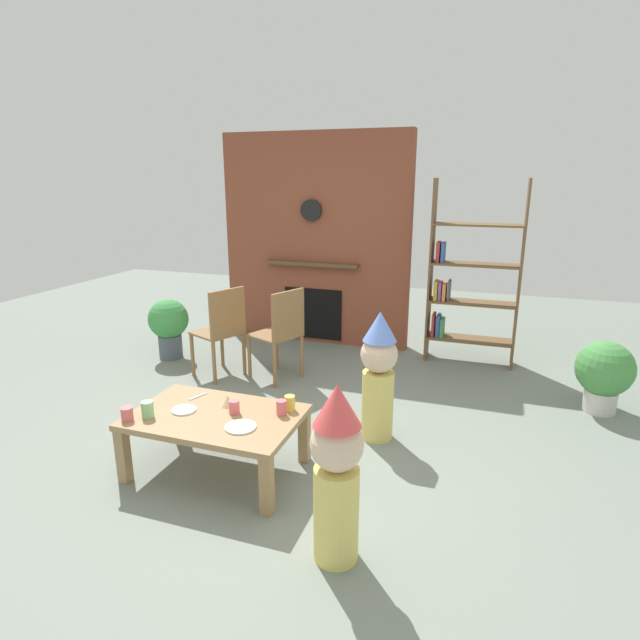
{
  "coord_description": "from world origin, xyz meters",
  "views": [
    {
      "loc": [
        1.32,
        -2.99,
        1.91
      ],
      "look_at": [
        0.15,
        0.4,
        0.9
      ],
      "focal_mm": 28.66,
      "sensor_mm": 36.0,
      "label": 1
    }
  ],
  "objects_px": {
    "paper_cup_near_right": "(281,408)",
    "child_in_pink": "(379,373)",
    "paper_cup_far_right": "(290,403)",
    "paper_cup_near_left": "(127,414)",
    "coffee_table": "(216,423)",
    "dining_chair_middle": "(282,330)",
    "paper_cup_center": "(148,409)",
    "paper_plate_front": "(184,410)",
    "paper_plate_rear": "(241,427)",
    "potted_plant_short": "(169,324)",
    "paper_cup_far_left": "(234,407)",
    "potted_plant_tall": "(604,372)",
    "dining_chair_left": "(222,327)",
    "child_with_cone_hat": "(337,470)",
    "birthday_cake_slice": "(228,401)",
    "bookshelf": "(466,282)"
  },
  "relations": [
    {
      "from": "paper_cup_near_right",
      "to": "child_with_cone_hat",
      "type": "relative_size",
      "value": 0.1
    },
    {
      "from": "paper_cup_far_right",
      "to": "paper_cup_center",
      "type": "bearing_deg",
      "value": -154.4
    },
    {
      "from": "paper_cup_far_right",
      "to": "potted_plant_short",
      "type": "bearing_deg",
      "value": 142.37
    },
    {
      "from": "paper_cup_near_left",
      "to": "dining_chair_left",
      "type": "distance_m",
      "value": 1.78
    },
    {
      "from": "dining_chair_left",
      "to": "potted_plant_short",
      "type": "xyz_separation_m",
      "value": [
        -0.84,
        0.31,
        -0.13
      ]
    },
    {
      "from": "paper_cup_far_left",
      "to": "paper_plate_front",
      "type": "distance_m",
      "value": 0.35
    },
    {
      "from": "paper_cup_far_right",
      "to": "paper_plate_rear",
      "type": "bearing_deg",
      "value": -119.82
    },
    {
      "from": "paper_cup_near_right",
      "to": "potted_plant_short",
      "type": "relative_size",
      "value": 0.15
    },
    {
      "from": "paper_cup_far_right",
      "to": "paper_plate_rear",
      "type": "xyz_separation_m",
      "value": [
        -0.19,
        -0.33,
        -0.04
      ]
    },
    {
      "from": "paper_cup_near_left",
      "to": "child_with_cone_hat",
      "type": "relative_size",
      "value": 0.09
    },
    {
      "from": "paper_plate_rear",
      "to": "child_in_pink",
      "type": "bearing_deg",
      "value": 54.12
    },
    {
      "from": "bookshelf",
      "to": "paper_plate_rear",
      "type": "distance_m",
      "value": 3.1
    },
    {
      "from": "dining_chair_left",
      "to": "birthday_cake_slice",
      "type": "bearing_deg",
      "value": 144.38
    },
    {
      "from": "paper_cup_center",
      "to": "dining_chair_left",
      "type": "height_order",
      "value": "dining_chair_left"
    },
    {
      "from": "paper_cup_near_right",
      "to": "paper_cup_far_left",
      "type": "bearing_deg",
      "value": -164.63
    },
    {
      "from": "bookshelf",
      "to": "paper_cup_near_right",
      "type": "bearing_deg",
      "value": -110.44
    },
    {
      "from": "paper_cup_far_right",
      "to": "paper_cup_near_left",
      "type": "bearing_deg",
      "value": -152.7
    },
    {
      "from": "paper_cup_near_right",
      "to": "child_in_pink",
      "type": "relative_size",
      "value": 0.1
    },
    {
      "from": "child_in_pink",
      "to": "dining_chair_left",
      "type": "height_order",
      "value": "child_in_pink"
    },
    {
      "from": "paper_plate_rear",
      "to": "dining_chair_left",
      "type": "relative_size",
      "value": 0.22
    },
    {
      "from": "paper_cup_near_left",
      "to": "paper_cup_far_left",
      "type": "relative_size",
      "value": 0.97
    },
    {
      "from": "paper_plate_rear",
      "to": "paper_cup_near_right",
      "type": "bearing_deg",
      "value": 56.57
    },
    {
      "from": "paper_cup_near_right",
      "to": "potted_plant_tall",
      "type": "xyz_separation_m",
      "value": [
        2.17,
        1.71,
        -0.11
      ]
    },
    {
      "from": "bookshelf",
      "to": "paper_cup_near_right",
      "type": "height_order",
      "value": "bookshelf"
    },
    {
      "from": "paper_cup_center",
      "to": "paper_plate_front",
      "type": "xyz_separation_m",
      "value": [
        0.17,
        0.15,
        -0.05
      ]
    },
    {
      "from": "birthday_cake_slice",
      "to": "dining_chair_left",
      "type": "bearing_deg",
      "value": 120.63
    },
    {
      "from": "birthday_cake_slice",
      "to": "paper_cup_near_left",
      "type": "bearing_deg",
      "value": -141.94
    },
    {
      "from": "paper_cup_near_right",
      "to": "dining_chair_middle",
      "type": "relative_size",
      "value": 0.11
    },
    {
      "from": "birthday_cake_slice",
      "to": "potted_plant_tall",
      "type": "bearing_deg",
      "value": 33.71
    },
    {
      "from": "paper_cup_center",
      "to": "birthday_cake_slice",
      "type": "distance_m",
      "value": 0.51
    },
    {
      "from": "paper_cup_near_left",
      "to": "potted_plant_tall",
      "type": "xyz_separation_m",
      "value": [
        3.06,
        2.1,
        -0.11
      ]
    },
    {
      "from": "coffee_table",
      "to": "dining_chair_middle",
      "type": "bearing_deg",
      "value": 97.73
    },
    {
      "from": "paper_cup_center",
      "to": "paper_plate_rear",
      "type": "distance_m",
      "value": 0.64
    },
    {
      "from": "dining_chair_left",
      "to": "potted_plant_tall",
      "type": "height_order",
      "value": "dining_chair_left"
    },
    {
      "from": "dining_chair_middle",
      "to": "potted_plant_tall",
      "type": "relative_size",
      "value": 1.47
    },
    {
      "from": "coffee_table",
      "to": "paper_cup_far_left",
      "type": "bearing_deg",
      "value": 27.3
    },
    {
      "from": "paper_cup_far_left",
      "to": "child_with_cone_hat",
      "type": "relative_size",
      "value": 0.09
    },
    {
      "from": "paper_cup_near_left",
      "to": "birthday_cake_slice",
      "type": "bearing_deg",
      "value": 38.06
    },
    {
      "from": "paper_cup_far_right",
      "to": "dining_chair_middle",
      "type": "xyz_separation_m",
      "value": [
        -0.65,
        1.39,
        0.05
      ]
    },
    {
      "from": "paper_plate_rear",
      "to": "dining_chair_left",
      "type": "xyz_separation_m",
      "value": [
        -1.03,
        1.61,
        0.09
      ]
    },
    {
      "from": "paper_plate_rear",
      "to": "child_in_pink",
      "type": "xyz_separation_m",
      "value": [
        0.66,
        0.91,
        0.1
      ]
    },
    {
      "from": "paper_plate_rear",
      "to": "bookshelf",
      "type": "bearing_deg",
      "value": 68.29
    },
    {
      "from": "potted_plant_short",
      "to": "paper_cup_far_left",
      "type": "bearing_deg",
      "value": -45.27
    },
    {
      "from": "paper_cup_near_right",
      "to": "birthday_cake_slice",
      "type": "bearing_deg",
      "value": -179.95
    },
    {
      "from": "bookshelf",
      "to": "paper_cup_near_left",
      "type": "bearing_deg",
      "value": -121.93
    },
    {
      "from": "coffee_table",
      "to": "potted_plant_short",
      "type": "relative_size",
      "value": 1.68
    },
    {
      "from": "child_with_cone_hat",
      "to": "potted_plant_tall",
      "type": "xyz_separation_m",
      "value": [
        1.59,
        2.36,
        -0.16
      ]
    },
    {
      "from": "child_with_cone_hat",
      "to": "potted_plant_short",
      "type": "bearing_deg",
      "value": -14.08
    },
    {
      "from": "dining_chair_left",
      "to": "bookshelf",
      "type": "bearing_deg",
      "value": -126.48
    },
    {
      "from": "paper_plate_rear",
      "to": "paper_plate_front",
      "type": "bearing_deg",
      "value": 168.75
    }
  ]
}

